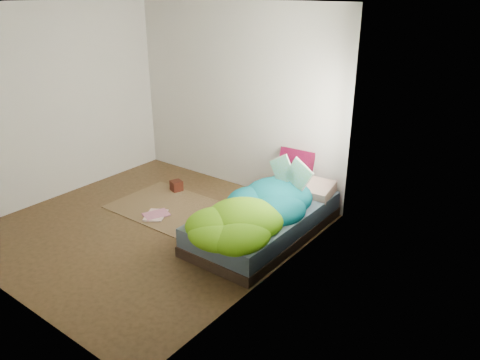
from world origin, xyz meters
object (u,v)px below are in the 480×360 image
(pillow_magenta, at_px, (295,166))
(floor_book_a, at_px, (147,215))
(open_book, at_px, (290,164))
(wooden_box, at_px, (176,186))
(floor_book_b, at_px, (153,211))
(bed, at_px, (264,222))

(pillow_magenta, bearing_deg, floor_book_a, -135.89)
(open_book, distance_m, wooden_box, 2.01)
(floor_book_a, xyz_separation_m, floor_book_b, (-0.01, 0.12, 0.00))
(pillow_magenta, relative_size, open_book, 0.91)
(pillow_magenta, height_order, open_book, open_book)
(open_book, relative_size, floor_book_b, 1.57)
(wooden_box, bearing_deg, floor_book_a, -72.46)
(pillow_magenta, height_order, floor_book_a, pillow_magenta)
(open_book, relative_size, wooden_box, 3.32)
(bed, height_order, pillow_magenta, pillow_magenta)
(open_book, distance_m, floor_book_b, 1.95)
(bed, bearing_deg, pillow_magenta, 98.80)
(pillow_magenta, distance_m, open_book, 0.69)
(floor_book_b, bearing_deg, open_book, 47.08)
(wooden_box, xyz_separation_m, floor_book_b, (0.25, -0.70, -0.06))
(pillow_magenta, bearing_deg, bed, -84.19)
(bed, distance_m, pillow_magenta, 1.00)
(bed, height_order, open_book, open_book)
(open_book, bearing_deg, bed, -106.49)
(wooden_box, bearing_deg, floor_book_b, -70.16)
(open_book, height_order, wooden_box, open_book)
(open_book, relative_size, floor_book_a, 1.47)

